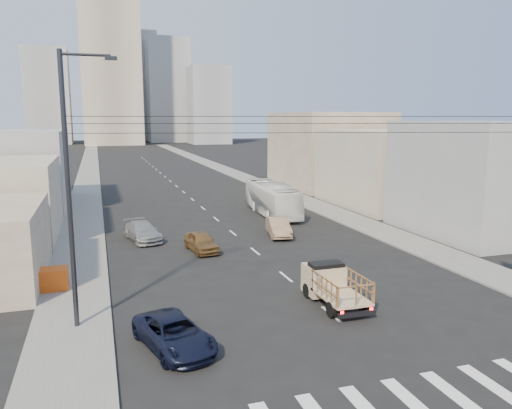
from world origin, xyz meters
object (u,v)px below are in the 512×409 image
city_bus (272,199)px  streetlamp_left (71,185)px  crate_stack (50,279)px  navy_pickup (174,334)px  sedan_tan (278,227)px  sedan_grey (143,231)px  sedan_brown (201,242)px  flatbed_pickup (333,283)px

city_bus → streetlamp_left: streetlamp_left is taller
crate_stack → navy_pickup: bearing=-58.9°
sedan_tan → sedan_grey: 10.56m
sedan_tan → sedan_grey: bearing=-178.6°
city_bus → crate_stack: 25.35m
navy_pickup → sedan_brown: bearing=58.9°
flatbed_pickup → streetlamp_left: (-12.07, 0.78, 5.34)m
sedan_tan → crate_stack: 18.23m
flatbed_pickup → navy_pickup: size_ratio=0.95×
sedan_tan → crate_stack: size_ratio=2.44×
sedan_tan → sedan_brown: bearing=-147.2°
city_bus → crate_stack: (-18.69, -17.11, -0.86)m
sedan_brown → sedan_grey: (-3.65, 4.45, 0.02)m
streetlamp_left → crate_stack: streetlamp_left is taller
crate_stack → city_bus: bearing=42.5°
flatbed_pickup → sedan_tan: 14.90m
city_bus → sedan_tan: 9.09m
navy_pickup → sedan_brown: size_ratio=1.15×
navy_pickup → crate_stack: navy_pickup is taller
sedan_tan → streetlamp_left: size_ratio=0.37×
navy_pickup → sedan_grey: size_ratio=0.96×
sedan_grey → crate_stack: 11.66m
navy_pickup → crate_stack: 10.32m
flatbed_pickup → city_bus: bearing=77.9°
flatbed_pickup → streetlamp_left: 13.23m
city_bus → sedan_brown: (-9.28, -11.41, -0.87)m
streetlamp_left → sedan_tan: bearing=43.7°
sedan_tan → flatbed_pickup: bearing=-88.8°
sedan_tan → city_bus: bearing=84.7°
streetlamp_left → sedan_grey: bearing=75.1°
navy_pickup → streetlamp_left: bearing=122.6°
sedan_tan → streetlamp_left: (-14.57, -13.90, 5.71)m
sedan_brown → streetlamp_left: (-7.80, -11.18, 5.75)m
sedan_tan → navy_pickup: bearing=-111.3°
flatbed_pickup → navy_pickup: (-8.35, -2.57, -0.45)m
flatbed_pickup → sedan_brown: 12.71m
city_bus → sedan_grey: (-12.93, -6.96, -0.85)m
streetlamp_left → navy_pickup: bearing=-42.0°
city_bus → sedan_grey: city_bus is taller
sedan_brown → streetlamp_left: streetlamp_left is taller
crate_stack → sedan_grey: bearing=60.4°
flatbed_pickup → sedan_grey: 18.24m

